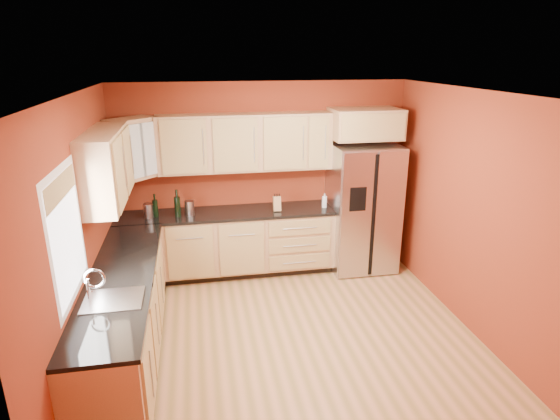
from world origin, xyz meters
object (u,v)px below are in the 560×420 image
at_px(wine_bottle_a, 155,205).
at_px(knife_block, 277,204).
at_px(refrigerator, 362,207).
at_px(soap_dispenser, 324,200).
at_px(canister_left, 149,211).

height_order(wine_bottle_a, knife_block, wine_bottle_a).
relative_size(refrigerator, knife_block, 8.92).
distance_m(knife_block, soap_dispenser, 0.67).
xyz_separation_m(refrigerator, knife_block, (-1.22, -0.00, 0.13)).
relative_size(canister_left, knife_block, 0.96).
bearing_deg(soap_dispenser, knife_block, -178.38).
distance_m(canister_left, wine_bottle_a, 0.11).
distance_m(refrigerator, wine_bottle_a, 2.82).
bearing_deg(canister_left, wine_bottle_a, 25.99).
bearing_deg(canister_left, knife_block, -0.50).
bearing_deg(wine_bottle_a, knife_block, -2.00).
distance_m(wine_bottle_a, soap_dispenser, 2.27).
height_order(canister_left, soap_dispenser, soap_dispenser).
bearing_deg(refrigerator, soap_dispenser, 178.40).
bearing_deg(wine_bottle_a, canister_left, -154.01).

